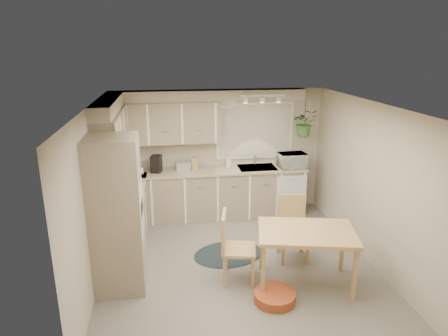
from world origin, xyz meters
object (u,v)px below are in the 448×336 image
at_px(chair_left, 239,247).
at_px(pet_bed, 275,297).
at_px(braided_rug, 228,254).
at_px(chair_back, 294,229).
at_px(dining_table, 305,258).
at_px(microwave, 292,159).

height_order(chair_left, pet_bed, chair_left).
relative_size(braided_rug, pet_bed, 2.06).
height_order(chair_left, chair_back, chair_left).
xyz_separation_m(dining_table, chair_back, (0.06, 0.69, 0.09)).
bearing_deg(chair_back, dining_table, 90.86).
bearing_deg(braided_rug, chair_left, -87.15).
distance_m(chair_back, pet_bed, 1.24).
height_order(chair_left, braided_rug, chair_left).
xyz_separation_m(braided_rug, microwave, (1.45, 1.43, 1.11)).
distance_m(braided_rug, microwave, 2.32).
xyz_separation_m(dining_table, microwave, (0.54, 2.38, 0.71)).
xyz_separation_m(chair_left, pet_bed, (0.36, -0.56, -0.44)).
height_order(dining_table, pet_bed, dining_table).
relative_size(dining_table, microwave, 2.51).
height_order(chair_back, braided_rug, chair_back).
bearing_deg(microwave, chair_back, -110.41).
bearing_deg(dining_table, braided_rug, 133.62).
relative_size(chair_back, braided_rug, 0.88).
relative_size(chair_left, chair_back, 1.03).
distance_m(dining_table, microwave, 2.54).
bearing_deg(dining_table, pet_bed, -146.78).
bearing_deg(microwave, braided_rug, -139.68).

